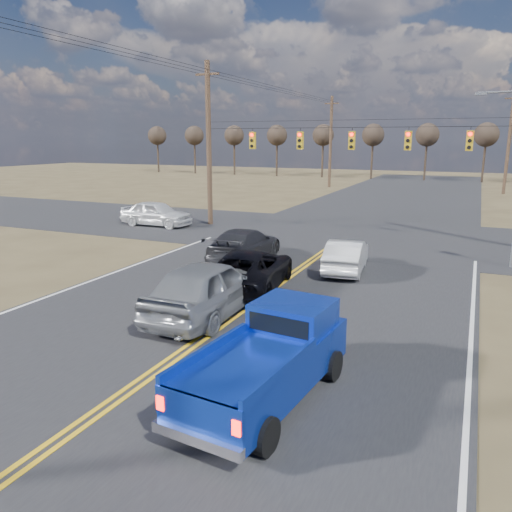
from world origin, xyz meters
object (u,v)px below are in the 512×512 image
at_px(black_suv, 249,269).
at_px(cross_car_west, 156,213).
at_px(pickup_truck, 270,359).
at_px(dgrey_car_queue, 244,245).
at_px(white_car_queue, 346,256).
at_px(silver_suv, 207,288).

distance_m(black_suv, cross_car_west, 14.99).
distance_m(pickup_truck, black_suv, 7.96).
bearing_deg(dgrey_car_queue, white_car_queue, 177.35).
bearing_deg(white_car_queue, dgrey_car_queue, -6.32).
relative_size(pickup_truck, dgrey_car_queue, 1.00).
bearing_deg(black_suv, cross_car_west, -50.56).
bearing_deg(white_car_queue, pickup_truck, 89.23).
distance_m(silver_suv, dgrey_car_queue, 7.27).
xyz_separation_m(silver_suv, dgrey_car_queue, (-2.01, 6.99, -0.17)).
height_order(white_car_queue, dgrey_car_queue, dgrey_car_queue).
xyz_separation_m(white_car_queue, cross_car_west, (-13.74, 6.17, 0.12)).
relative_size(silver_suv, cross_car_west, 1.14).
height_order(pickup_truck, dgrey_car_queue, pickup_truck).
bearing_deg(dgrey_car_queue, silver_suv, 103.44).
height_order(white_car_queue, cross_car_west, cross_car_west).
bearing_deg(white_car_queue, black_suv, 49.49).
xyz_separation_m(dgrey_car_queue, cross_car_west, (-9.07, 6.17, 0.06)).
height_order(black_suv, white_car_queue, black_suv).
relative_size(silver_suv, dgrey_car_queue, 1.05).
relative_size(pickup_truck, black_suv, 0.95).
distance_m(dgrey_car_queue, cross_car_west, 10.97).
relative_size(pickup_truck, white_car_queue, 1.23).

